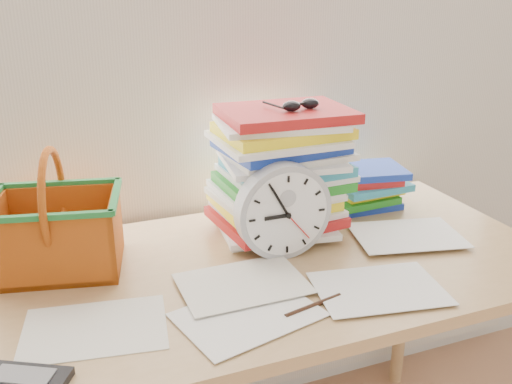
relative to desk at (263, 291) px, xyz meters
name	(u,v)px	position (x,y,z in m)	size (l,w,h in m)	color
curtain	(209,11)	(0.00, 0.38, 0.62)	(2.40, 0.01, 2.50)	silver
desk	(263,291)	(0.00, 0.00, 0.00)	(1.40, 0.70, 0.75)	#AE8451
paper_stack	(279,172)	(0.11, 0.17, 0.24)	(0.34, 0.28, 0.33)	white
clock	(283,211)	(0.06, 0.02, 0.19)	(0.23, 0.23, 0.05)	#AAACB1
sunglasses	(301,105)	(0.16, 0.14, 0.41)	(0.12, 0.10, 0.03)	black
book_stack	(364,187)	(0.41, 0.23, 0.13)	(0.24, 0.18, 0.12)	white
basket	(55,211)	(-0.44, 0.15, 0.22)	(0.28, 0.22, 0.28)	#C45913
pen	(313,305)	(0.02, -0.22, 0.08)	(0.01, 0.01, 0.14)	black
calculator	(24,379)	(-0.53, -0.25, 0.08)	(0.15, 0.07, 0.01)	black
scattered_papers	(263,261)	(0.00, 0.00, 0.08)	(1.26, 0.42, 0.02)	white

